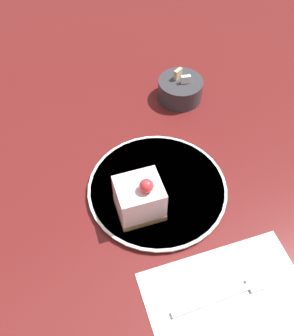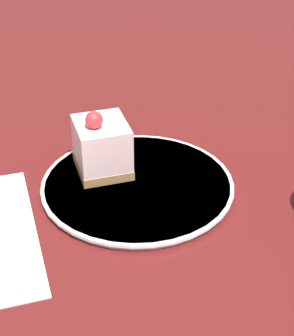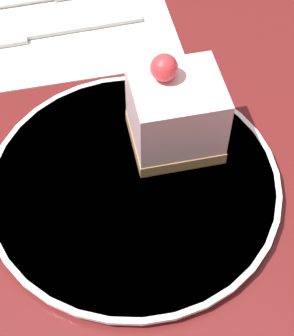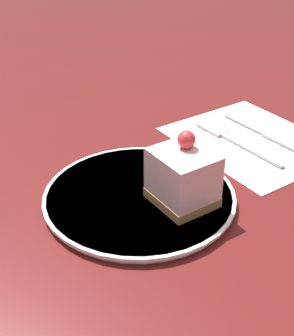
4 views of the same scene
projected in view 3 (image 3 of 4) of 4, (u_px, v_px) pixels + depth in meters
name	position (u px, v px, depth m)	size (l,w,h in m)	color
ground_plane	(111.00, 161.00, 0.50)	(4.00, 4.00, 0.00)	#5B1919
plate	(134.00, 184.00, 0.48)	(0.25, 0.25, 0.01)	white
cake_slice	(176.00, 113.00, 0.47)	(0.08, 0.09, 0.09)	#9E7547
napkin	(57.00, 16.00, 0.62)	(0.26, 0.29, 0.00)	white
fork	(45.00, 33.00, 0.60)	(0.05, 0.18, 0.00)	#B2B2B7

